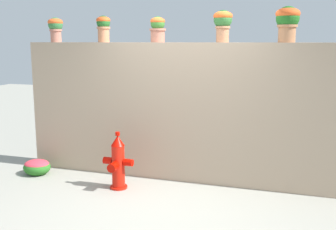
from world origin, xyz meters
TOP-DOWN VIEW (x-y plane):
  - ground_plane at (0.00, 0.00)m, footprint 24.00×24.00m
  - stone_wall at (0.00, 1.26)m, footprint 5.16×0.37m
  - potted_plant_0 at (-2.23, 1.27)m, footprint 0.24×0.24m
  - potted_plant_1 at (-1.37, 1.28)m, footprint 0.22×0.22m
  - potted_plant_2 at (-0.49, 1.29)m, footprint 0.25×0.25m
  - potted_plant_3 at (0.49, 1.28)m, footprint 0.27×0.27m
  - potted_plant_4 at (1.37, 1.22)m, footprint 0.32×0.32m
  - fire_hydrant at (-0.83, 0.52)m, footprint 0.45×0.36m
  - flower_bush_left at (-2.32, 0.70)m, footprint 0.44×0.39m

SIDE VIEW (x-z plane):
  - ground_plane at x=0.00m, z-range 0.00..0.00m
  - flower_bush_left at x=-2.32m, z-range 0.00..0.25m
  - fire_hydrant at x=-0.83m, z-range -0.04..0.79m
  - stone_wall at x=0.00m, z-range 0.00..2.07m
  - potted_plant_2 at x=-0.49m, z-range 2.09..2.47m
  - potted_plant_0 at x=-2.23m, z-range 2.12..2.51m
  - potted_plant_1 at x=-1.37m, z-range 2.11..2.52m
  - potted_plant_3 at x=0.49m, z-range 2.13..2.58m
  - potted_plant_4 at x=1.37m, z-range 2.12..2.60m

